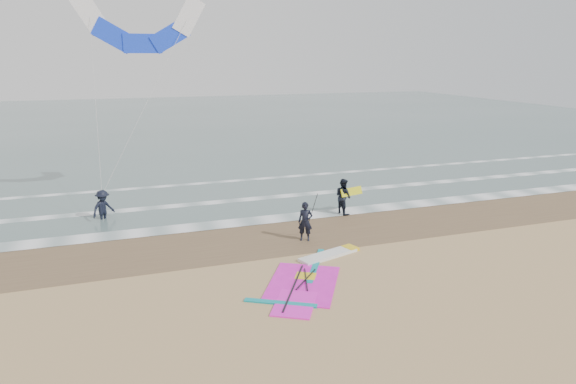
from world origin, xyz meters
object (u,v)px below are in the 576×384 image
object	(u,v)px
windsurf_rig	(312,275)
person_wading	(103,201)
surf_kite	(141,29)
person_walking	(343,196)
person_standing	(305,222)

from	to	relation	value
windsurf_rig	person_wading	xyz separation A→B (m)	(-7.03, 9.39, 0.87)
surf_kite	person_walking	bearing A→B (deg)	-31.70
windsurf_rig	person_standing	xyz separation A→B (m)	(1.10, 3.53, 0.81)
windsurf_rig	person_walking	world-z (taller)	person_walking
windsurf_rig	surf_kite	bearing A→B (deg)	110.76
windsurf_rig	person_walking	bearing A→B (deg)	56.88
person_wading	surf_kite	distance (m)	8.76
person_walking	person_wading	distance (m)	11.64
person_standing	person_walking	world-z (taller)	person_walking
windsurf_rig	person_standing	distance (m)	3.78
surf_kite	person_wading	bearing A→B (deg)	-135.06
windsurf_rig	person_wading	bearing A→B (deg)	126.83
person_walking	person_wading	world-z (taller)	person_wading
person_standing	surf_kite	size ratio (longest dim) A/B	0.18
person_wading	surf_kite	size ratio (longest dim) A/B	0.19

